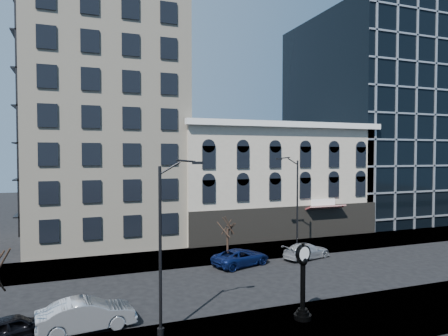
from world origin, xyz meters
name	(u,v)px	position (x,y,z in m)	size (l,w,h in m)	color
ground	(217,286)	(0.00, 0.00, 0.00)	(160.00, 160.00, 0.00)	black
sidewalk_far	(187,257)	(0.00, 8.00, 0.06)	(160.00, 6.00, 0.12)	gray
sidewalk_near	(270,334)	(0.00, -8.00, 0.06)	(160.00, 6.00, 0.12)	gray
cream_tower	(104,58)	(-6.11, 18.88, 19.32)	(15.90, 15.40, 42.50)	beige
victorian_row	(269,181)	(12.00, 15.89, 6.00)	(22.60, 11.19, 12.50)	#BDB19C
glass_office	(377,120)	(32.00, 20.91, 14.00)	(20.00, 20.15, 28.00)	black
street_clock	(303,284)	(2.44, -7.10, 2.03)	(0.96, 0.96, 4.22)	black
street_lamp_near	(173,200)	(-4.57, -6.43, 6.83)	(2.30, 0.38, 8.89)	black
street_lamp_far	(291,179)	(9.57, 6.54, 6.83)	(2.30, 0.35, 8.89)	black
bare_tree_far	(228,223)	(3.19, 6.29, 3.20)	(2.38, 2.38, 4.08)	#322219
car_near_a	(15,328)	(-11.94, -4.21, 0.65)	(1.52, 3.79, 1.29)	black
car_near_b	(87,315)	(-8.62, -4.14, 0.81)	(1.71, 4.91, 1.62)	#A5A8AD
car_far_a	(241,257)	(3.52, 4.09, 0.69)	(2.29, 4.97, 1.38)	#0C194C
car_far_b	(307,251)	(9.72, 4.10, 0.67)	(1.88, 4.63, 1.34)	#A5A8AD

